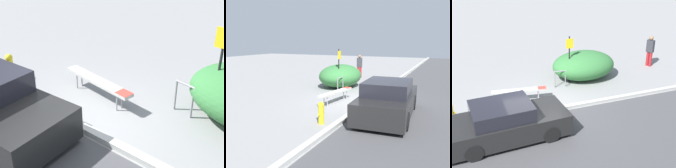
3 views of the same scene
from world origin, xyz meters
The scene contains 9 objects.
ground_plane centered at (0.00, 0.00, 0.00)m, with size 60.00×60.00×0.00m, color gray.
curb centered at (0.00, 0.00, 0.07)m, with size 60.00×0.20×0.13m.
bench centered at (-0.47, 1.33, 0.48)m, with size 2.33×0.62×0.54m.
bike_rack centered at (1.62, 2.05, 0.50)m, with size 0.55×0.15×0.83m.
sign_post centered at (2.22, 2.41, 1.38)m, with size 0.36×0.08×2.30m.
fire_hydrant centered at (-3.29, 0.57, 0.41)m, with size 0.36×0.22×0.77m.
shrub_hedge centered at (3.09, 2.70, 0.68)m, with size 3.15×2.38×1.35m.
pedestrian centered at (7.12, 2.95, 0.91)m, with size 0.36×0.44×1.69m.
parked_car_near centered at (-1.52, -1.27, 0.63)m, with size 4.24×1.96×1.36m.
Camera 2 is at (-10.40, -3.31, 2.82)m, focal length 40.00 mm.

